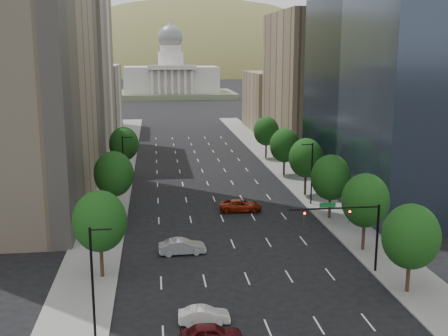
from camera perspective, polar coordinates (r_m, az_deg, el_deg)
name	(u,v)px	position (r m, az deg, el deg)	size (l,w,h in m)	color
sidewalk_left	(109,202)	(83.00, -11.76, -3.42)	(6.00, 200.00, 0.15)	slate
sidewalk_right	(314,195)	(86.14, 9.27, -2.76)	(6.00, 200.00, 0.15)	slate
midrise_cream_left	(75,71)	(124.00, -15.03, 9.60)	(14.00, 30.00, 35.00)	beige
filler_left	(93,98)	(157.21, -13.28, 6.98)	(14.00, 26.00, 18.00)	beige
parking_tan_right	(307,82)	(124.63, 8.53, 8.72)	(14.00, 30.00, 30.00)	#8C7759
filler_right	(274,101)	(157.08, 5.20, 6.88)	(14.00, 26.00, 16.00)	#8C7759
tree_right_0	(411,237)	(52.78, 18.66, -6.69)	(5.20, 5.20, 8.39)	#382316
tree_right_1	(365,201)	(62.30, 14.33, -3.26)	(5.20, 5.20, 8.75)	#382316
tree_right_2	(331,177)	(73.28, 10.92, -0.96)	(5.20, 5.20, 8.61)	#382316
tree_right_3	(306,158)	(84.46, 8.43, 1.02)	(5.20, 5.20, 8.89)	#382316
tree_right_4	(284,145)	(97.87, 6.24, 2.32)	(5.20, 5.20, 8.46)	#382316
tree_right_5	(266,131)	(113.26, 4.37, 3.81)	(5.20, 5.20, 8.75)	#382316
tree_left_0	(100,221)	(54.50, -12.65, -5.36)	(5.20, 5.20, 8.75)	#382316
tree_left_1	(114,174)	(73.73, -11.26, -0.61)	(5.20, 5.20, 8.97)	#382316
tree_left_2	(124,144)	(99.28, -10.25, 2.46)	(5.20, 5.20, 8.68)	#382316
streetlight_rn	(311,172)	(79.80, 8.97, -0.40)	(1.70, 0.20, 9.00)	black
streetlight_ls	(93,280)	(43.52, -13.30, -11.16)	(1.70, 0.20, 9.00)	black
streetlight_ln	(124,163)	(86.63, -10.29, 0.53)	(1.70, 0.20, 9.00)	black
traffic_signal	(354,224)	(55.86, 13.21, -5.58)	(9.12, 0.40, 7.38)	black
capitol	(171,79)	(270.00, -5.45, 9.09)	(60.00, 40.00, 35.20)	#596647
foothills	(193,106)	(623.58, -3.22, 6.43)	(720.00, 413.00, 263.00)	olive
car_white	(204,315)	(46.51, -2.06, -14.90)	(1.46, 4.19, 1.38)	silver
car_maroon	(211,334)	(43.54, -1.36, -16.71)	(1.91, 4.75, 1.62)	#470B0F
car_silver	(182,247)	(61.06, -4.32, -8.06)	(1.78, 5.11, 1.68)	#A9AAAF
car_red_far	(241,205)	(76.67, 1.72, -3.87)	(2.70, 5.85, 1.63)	maroon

